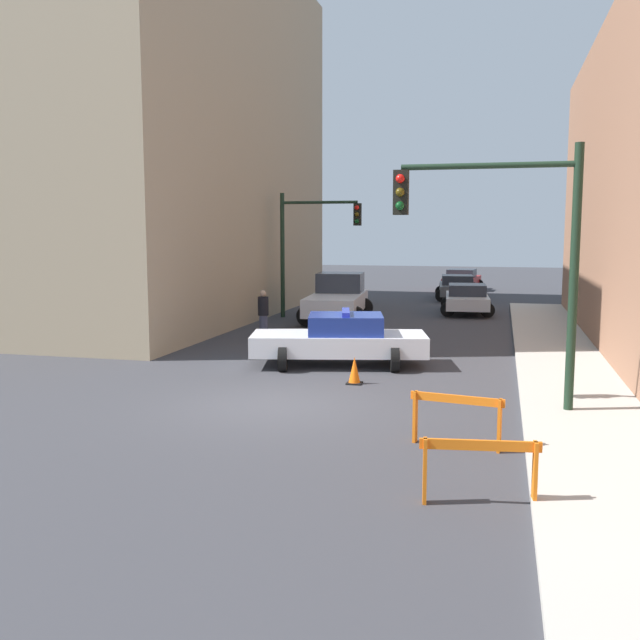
# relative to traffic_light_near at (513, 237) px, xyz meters

# --- Properties ---
(ground_plane) EXTENTS (120.00, 120.00, 0.00)m
(ground_plane) POSITION_rel_traffic_light_near_xyz_m (-4.73, -0.65, -3.53)
(ground_plane) COLOR #38383D
(sidewalk_right) EXTENTS (2.40, 44.00, 0.12)m
(sidewalk_right) POSITION_rel_traffic_light_near_xyz_m (1.47, -0.65, -3.47)
(sidewalk_right) COLOR #B2ADA3
(sidewalk_right) RESTS_ON ground_plane
(building_corner_left) EXTENTS (14.00, 20.00, 15.29)m
(building_corner_left) POSITION_rel_traffic_light_near_xyz_m (-16.73, 13.35, 4.11)
(building_corner_left) COLOR tan
(building_corner_left) RESTS_ON ground_plane
(traffic_light_near) EXTENTS (3.64, 0.35, 5.20)m
(traffic_light_near) POSITION_rel_traffic_light_near_xyz_m (0.00, 0.00, 0.00)
(traffic_light_near) COLOR black
(traffic_light_near) RESTS_ON sidewalk_right
(traffic_light_far) EXTENTS (3.44, 0.35, 5.20)m
(traffic_light_far) POSITION_rel_traffic_light_near_xyz_m (-8.03, 14.07, -0.13)
(traffic_light_far) COLOR black
(traffic_light_far) RESTS_ON ground_plane
(police_car) EXTENTS (4.99, 2.99, 1.52)m
(police_car) POSITION_rel_traffic_light_near_xyz_m (-4.37, 4.02, -2.81)
(police_car) COLOR white
(police_car) RESTS_ON ground_plane
(white_truck) EXTENTS (2.94, 5.55, 1.90)m
(white_truck) POSITION_rel_traffic_light_near_xyz_m (-6.62, 13.55, -2.62)
(white_truck) COLOR silver
(white_truck) RESTS_ON ground_plane
(parked_car_near) EXTENTS (2.48, 4.42, 1.31)m
(parked_car_near) POSITION_rel_traffic_light_near_xyz_m (-1.63, 17.31, -2.86)
(parked_car_near) COLOR silver
(parked_car_near) RESTS_ON ground_plane
(parked_car_mid) EXTENTS (2.53, 4.45, 1.31)m
(parked_car_mid) POSITION_rel_traffic_light_near_xyz_m (-2.44, 23.70, -2.86)
(parked_car_mid) COLOR #474C51
(parked_car_mid) RESTS_ON ground_plane
(parked_car_far) EXTENTS (2.54, 4.45, 1.31)m
(parked_car_far) POSITION_rel_traffic_light_near_xyz_m (-2.51, 29.71, -2.86)
(parked_car_far) COLOR maroon
(parked_car_far) RESTS_ON ground_plane
(pedestrian_crossing) EXTENTS (0.46, 0.46, 1.66)m
(pedestrian_crossing) POSITION_rel_traffic_light_near_xyz_m (-7.92, 7.97, -2.67)
(pedestrian_crossing) COLOR #474C66
(pedestrian_crossing) RESTS_ON ground_plane
(barrier_front) EXTENTS (1.59, 0.36, 0.90)m
(barrier_front) POSITION_rel_traffic_light_near_xyz_m (-0.41, -5.23, -2.91)
(barrier_front) COLOR orange
(barrier_front) RESTS_ON ground_plane
(barrier_mid) EXTENTS (1.59, 0.41, 0.90)m
(barrier_mid) POSITION_rel_traffic_light_near_xyz_m (-0.87, -2.67, -2.91)
(barrier_mid) COLOR orange
(barrier_mid) RESTS_ON ground_plane
(traffic_cone) EXTENTS (0.36, 0.36, 0.66)m
(traffic_cone) POSITION_rel_traffic_light_near_xyz_m (-3.54, 1.83, -3.21)
(traffic_cone) COLOR black
(traffic_cone) RESTS_ON ground_plane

